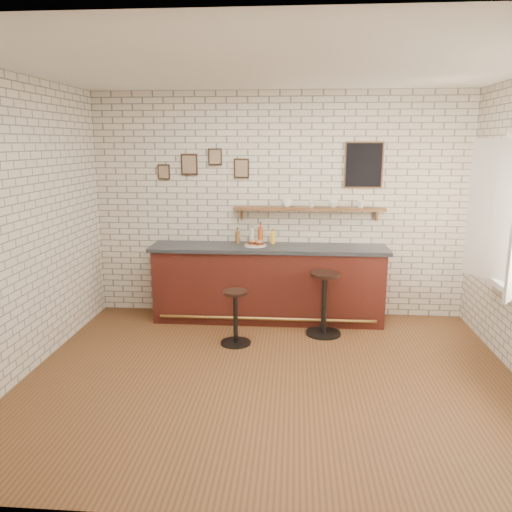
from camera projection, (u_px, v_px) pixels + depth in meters
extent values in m
plane|color=brown|center=(271.00, 377.00, 5.09)|extent=(5.00, 5.00, 0.00)
cube|color=#4C1A14|center=(268.00, 285.00, 6.65)|extent=(3.00, 0.58, 0.96)
cube|color=#2D333A|center=(268.00, 248.00, 6.54)|extent=(3.10, 0.62, 0.05)
cylinder|color=olive|center=(267.00, 319.00, 6.42)|extent=(2.79, 0.04, 0.04)
cylinder|color=white|center=(255.00, 246.00, 6.54)|extent=(0.28, 0.28, 0.01)
cylinder|color=#E6B351|center=(259.00, 245.00, 6.56)|extent=(0.05, 0.05, 0.00)
cylinder|color=#E6B351|center=(257.00, 245.00, 6.52)|extent=(0.05, 0.05, 0.00)
cylinder|color=#E6B351|center=(247.00, 244.00, 6.61)|extent=(0.06, 0.06, 0.00)
cylinder|color=#E6B351|center=(257.00, 244.00, 6.57)|extent=(0.06, 0.06, 0.00)
cylinder|color=#E6B351|center=(247.00, 245.00, 6.51)|extent=(0.06, 0.06, 0.00)
cylinder|color=#E6B351|center=(260.00, 245.00, 6.55)|extent=(0.04, 0.04, 0.00)
cylinder|color=#E6B351|center=(254.00, 246.00, 6.48)|extent=(0.05, 0.05, 0.00)
cylinder|color=#E6B351|center=(246.00, 246.00, 6.48)|extent=(0.04, 0.04, 0.00)
cylinder|color=#E6B351|center=(245.00, 245.00, 6.56)|extent=(0.05, 0.05, 0.00)
cylinder|color=#E6B351|center=(259.00, 246.00, 6.49)|extent=(0.06, 0.06, 0.00)
cylinder|color=#E6B351|center=(248.00, 245.00, 6.56)|extent=(0.04, 0.04, 0.00)
cylinder|color=#E6B351|center=(257.00, 245.00, 6.51)|extent=(0.05, 0.05, 0.00)
cylinder|color=brown|center=(238.00, 237.00, 6.71)|extent=(0.07, 0.07, 0.16)
cylinder|color=brown|center=(238.00, 230.00, 6.69)|extent=(0.02, 0.02, 0.04)
cylinder|color=black|center=(238.00, 228.00, 6.69)|extent=(0.03, 0.03, 0.01)
cylinder|color=silver|center=(252.00, 237.00, 6.70)|extent=(0.06, 0.06, 0.18)
cylinder|color=silver|center=(252.00, 228.00, 6.67)|extent=(0.02, 0.02, 0.04)
cylinder|color=black|center=(252.00, 226.00, 6.67)|extent=(0.02, 0.02, 0.01)
cylinder|color=#A14319|center=(261.00, 235.00, 6.68)|extent=(0.07, 0.07, 0.22)
cylinder|color=#A14319|center=(261.00, 225.00, 6.65)|extent=(0.02, 0.02, 0.05)
cylinder|color=black|center=(261.00, 223.00, 6.65)|extent=(0.03, 0.03, 0.01)
cylinder|color=yellow|center=(273.00, 238.00, 6.68)|extent=(0.06, 0.06, 0.15)
cylinder|color=yellow|center=(273.00, 231.00, 6.66)|extent=(0.03, 0.03, 0.03)
cylinder|color=maroon|center=(273.00, 230.00, 6.65)|extent=(0.03, 0.03, 0.01)
cylinder|color=black|center=(236.00, 343.00, 5.94)|extent=(0.36, 0.36, 0.02)
cylinder|color=black|center=(235.00, 318.00, 5.87)|extent=(0.05, 0.05, 0.60)
cylinder|color=black|center=(235.00, 292.00, 5.80)|extent=(0.38, 0.38, 0.04)
cylinder|color=black|center=(323.00, 333.00, 6.23)|extent=(0.44, 0.44, 0.02)
cylinder|color=black|center=(324.00, 304.00, 6.15)|extent=(0.07, 0.07, 0.73)
cylinder|color=black|center=(325.00, 274.00, 6.06)|extent=(0.45, 0.45, 0.04)
cube|color=brown|center=(309.00, 209.00, 6.58)|extent=(2.00, 0.18, 0.04)
cube|color=brown|center=(242.00, 213.00, 6.74)|extent=(0.03, 0.04, 0.16)
cube|color=brown|center=(377.00, 215.00, 6.60)|extent=(0.03, 0.04, 0.16)
imported|color=white|center=(287.00, 203.00, 6.59)|extent=(0.19, 0.19, 0.11)
imported|color=white|center=(312.00, 204.00, 6.56)|extent=(0.13, 0.13, 0.09)
imported|color=white|center=(333.00, 204.00, 6.54)|extent=(0.16, 0.16, 0.10)
imported|color=white|center=(361.00, 204.00, 6.52)|extent=(0.11, 0.11, 0.09)
cube|color=black|center=(189.00, 164.00, 6.65)|extent=(0.22, 0.02, 0.28)
cube|color=black|center=(215.00, 157.00, 6.61)|extent=(0.18, 0.02, 0.22)
cube|color=black|center=(241.00, 168.00, 6.61)|extent=(0.20, 0.02, 0.26)
cube|color=black|center=(164.00, 172.00, 6.70)|extent=(0.16, 0.02, 0.20)
cube|color=black|center=(364.00, 165.00, 6.48)|extent=(0.46, 0.02, 0.56)
cube|color=white|center=(511.00, 289.00, 5.00)|extent=(0.20, 1.35, 0.06)
cube|color=white|center=(503.00, 207.00, 5.41)|extent=(0.05, 0.06, 1.50)
cube|color=white|center=(499.00, 211.00, 5.13)|extent=(0.40, 0.46, 1.46)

